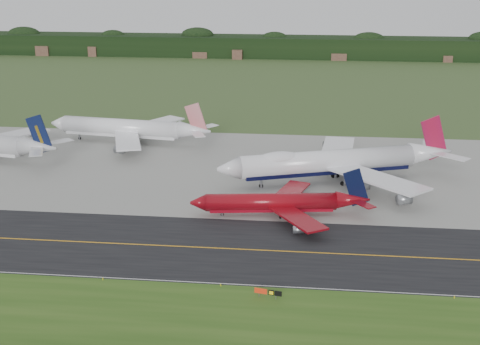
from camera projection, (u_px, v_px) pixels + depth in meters
name	position (u px, v px, depth m)	size (l,w,h in m)	color
ground	(249.00, 242.00, 141.21)	(600.00, 600.00, 0.00)	#395527
grass_verge	(228.00, 329.00, 108.11)	(400.00, 30.00, 0.01)	#284C16
taxiway	(247.00, 249.00, 137.43)	(400.00, 32.00, 0.02)	black
apron	(266.00, 169.00, 189.43)	(400.00, 78.00, 0.01)	gray
taxiway_centreline	(247.00, 249.00, 137.42)	(400.00, 0.40, 0.00)	orange
taxiway_edge_line	(238.00, 284.00, 122.76)	(400.00, 0.25, 0.00)	silver
horizon_treeline	(294.00, 48.00, 398.39)	(700.00, 25.00, 12.00)	black
jet_ba_747	(336.00, 162.00, 177.01)	(64.21, 51.68, 16.68)	white
jet_red_737	(281.00, 203.00, 154.74)	(41.90, 33.86, 11.32)	maroon
jet_star_tail	(130.00, 129.00, 214.40)	(54.87, 45.56, 14.47)	white
taxiway_sign	(268.00, 292.00, 117.54)	(4.90, 1.20, 1.65)	slate
edge_marker_left	(103.00, 279.00, 124.41)	(0.16, 0.16, 0.50)	yellow
edge_marker_center	(221.00, 285.00, 122.08)	(0.16, 0.16, 0.50)	yellow
edge_marker_right	(454.00, 297.00, 117.71)	(0.16, 0.16, 0.50)	yellow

